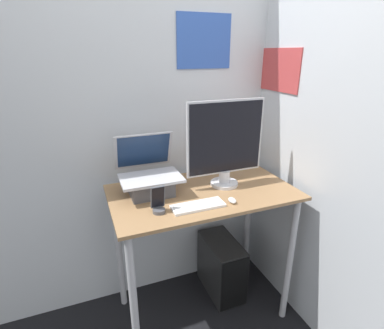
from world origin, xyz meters
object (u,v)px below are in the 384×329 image
Objects in this scene: monitor at (225,145)px; mouse at (232,200)px; keyboard at (198,206)px; laptop at (150,179)px; cell_phone at (158,204)px; computer_tower at (221,266)px.

mouse is at bearing -106.33° from monitor.
mouse is (0.20, -0.02, 0.01)m from keyboard.
keyboard is (0.20, -0.26, -0.08)m from laptop.
cell_phone is at bearing 173.01° from keyboard.
cell_phone is (-0.48, -0.18, -0.21)m from monitor.
monitor is at bearing -121.90° from computer_tower.
cell_phone is 0.97m from computer_tower.
laptop is 0.49m from mouse.
monitor is 0.35m from mouse.
computer_tower is (0.53, 0.27, -0.76)m from cell_phone.
keyboard reaches higher than computer_tower.
computer_tower is at bearing 58.10° from monitor.
monitor reaches higher than laptop.
keyboard is 4.77× the size of mouse.
laptop reaches higher than keyboard.
mouse is (0.39, -0.28, -0.08)m from laptop.
mouse is 0.80m from computer_tower.
computer_tower is at bearing 3.85° from laptop.
monitor is 1.25× the size of computer_tower.
keyboard is at bearing -141.61° from monitor.
keyboard is (-0.26, -0.21, -0.25)m from monitor.
laptop is 1.20× the size of keyboard.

